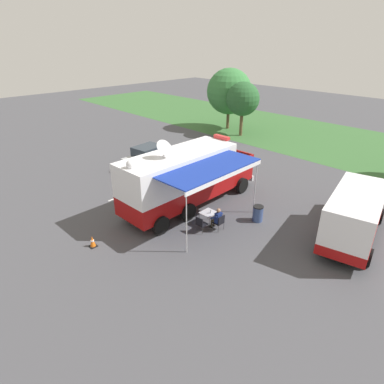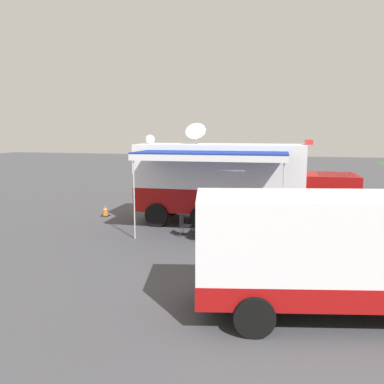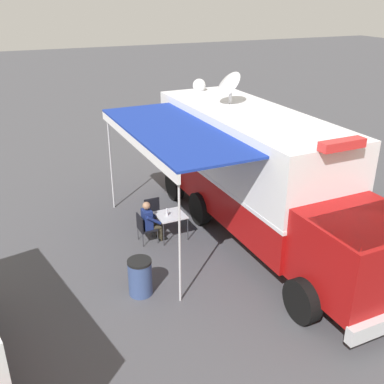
% 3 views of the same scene
% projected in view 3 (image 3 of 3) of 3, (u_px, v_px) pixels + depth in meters
% --- Properties ---
extents(ground_plane, '(100.00, 100.00, 0.00)m').
position_uv_depth(ground_plane, '(243.00, 222.00, 14.03)').
color(ground_plane, '#47474C').
extents(lot_stripe, '(0.28, 4.80, 0.01)m').
position_uv_depth(lot_stripe, '(341.00, 199.00, 15.56)').
color(lot_stripe, silver).
rests_on(lot_stripe, ground).
extents(command_truck, '(5.10, 9.56, 4.53)m').
position_uv_depth(command_truck, '(259.00, 172.00, 12.61)').
color(command_truck, '#9E0F0F').
rests_on(command_truck, ground).
extents(folding_table, '(0.83, 0.83, 0.73)m').
position_uv_depth(folding_table, '(171.00, 216.00, 12.91)').
color(folding_table, silver).
rests_on(folding_table, ground).
extents(water_bottle, '(0.07, 0.07, 0.22)m').
position_uv_depth(water_bottle, '(167.00, 212.00, 12.79)').
color(water_bottle, silver).
rests_on(water_bottle, folding_table).
extents(folding_chair_at_table, '(0.50, 0.50, 0.87)m').
position_uv_depth(folding_chair_at_table, '(144.00, 226.00, 12.71)').
color(folding_chair_at_table, black).
rests_on(folding_chair_at_table, ground).
extents(folding_chair_beside_table, '(0.50, 0.50, 0.87)m').
position_uv_depth(folding_chair_beside_table, '(153.00, 211.00, 13.61)').
color(folding_chair_beside_table, black).
rests_on(folding_chair_beside_table, ground).
extents(seated_responder, '(0.67, 0.56, 1.25)m').
position_uv_depth(seated_responder, '(150.00, 221.00, 12.72)').
color(seated_responder, navy).
rests_on(seated_responder, ground).
extents(trash_bin, '(0.57, 0.57, 0.91)m').
position_uv_depth(trash_bin, '(140.00, 277.00, 10.55)').
color(trash_bin, '#384C7F').
rests_on(trash_bin, ground).
extents(traffic_cone, '(0.36, 0.36, 0.58)m').
position_uv_depth(traffic_cone, '(179.00, 158.00, 18.65)').
color(traffic_cone, black).
rests_on(traffic_cone, ground).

